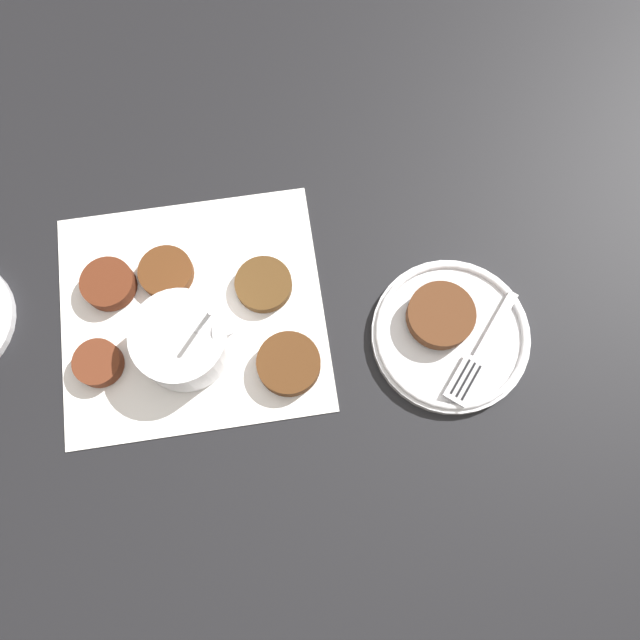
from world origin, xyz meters
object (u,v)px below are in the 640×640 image
object	(u,v)px
fritter_on_plate	(441,315)
sauce_bowl	(183,341)
serving_plate	(451,335)
fork	(478,358)

from	to	relation	value
fritter_on_plate	sauce_bowl	bearing A→B (deg)	-178.29
sauce_bowl	serving_plate	xyz separation A→B (m)	(0.32, -0.01, -0.02)
sauce_bowl	fritter_on_plate	distance (m)	0.31
sauce_bowl	fritter_on_plate	world-z (taller)	sauce_bowl
fritter_on_plate	fork	distance (m)	0.07
sauce_bowl	serving_plate	world-z (taller)	sauce_bowl
fork	sauce_bowl	bearing A→B (deg)	172.64
serving_plate	fritter_on_plate	size ratio (longest dim) A/B	2.37
sauce_bowl	fork	bearing A→B (deg)	-7.36
fork	serving_plate	bearing A→B (deg)	126.98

